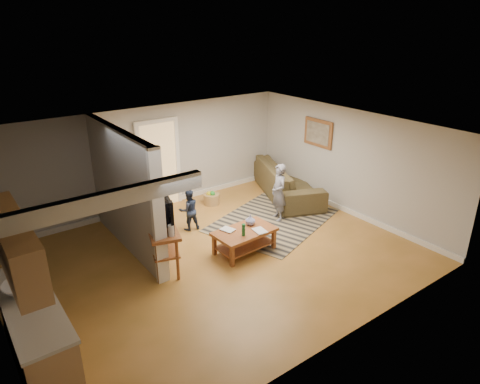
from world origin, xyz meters
The scene contains 11 objects.
ground centered at (0.00, 0.00, 0.00)m, with size 7.50×7.50×0.00m, color olive.
room_shell centered at (-1.07, 0.43, 1.46)m, with size 7.54×6.02×2.52m.
area_rug centered at (2.00, 0.63, 0.01)m, with size 2.88×2.11×0.01m, color black.
sofa centered at (3.30, 1.61, 0.00)m, with size 2.84×1.11×0.83m, color #473C23.
coffee_table centered at (0.62, -0.11, 0.37)m, with size 1.25×0.77×0.72m.
tv_console centered at (-0.94, 0.39, 0.79)m, with size 0.89×1.46×1.18m.
speaker_left centered at (-1.00, 0.38, 0.49)m, with size 0.10×0.10×0.98m, color black.
speaker_right centered at (-1.00, 2.70, 0.44)m, with size 0.09×0.09×0.89m, color black.
toy_basket centered at (1.36, 2.28, 0.15)m, with size 0.41×0.41×0.36m.
child centered at (2.14, 0.62, 0.00)m, with size 0.49×0.32×1.35m, color slate.
toddler centered at (0.20, 1.39, 0.00)m, with size 0.46×0.36×0.94m, color #212C45.
Camera 1 is at (-3.94, -6.16, 4.39)m, focal length 32.00 mm.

